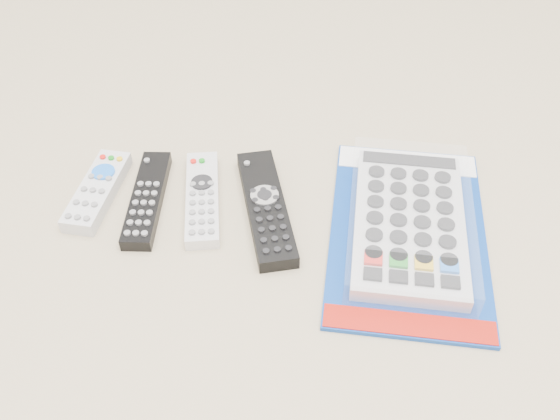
{
  "coord_description": "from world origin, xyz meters",
  "views": [
    {
      "loc": [
        0.05,
        -0.6,
        0.62
      ],
      "look_at": [
        0.04,
        0.01,
        0.01
      ],
      "focal_mm": 40.0,
      "sensor_mm": 36.0,
      "label": 1
    }
  ],
  "objects_px": {
    "remote_silver_dvd": "(202,198)",
    "remote_small_grey": "(97,191)",
    "remote_slim_black": "(147,199)",
    "jumbo_remote_packaged": "(409,221)",
    "remote_large_black": "(266,207)"
  },
  "relations": [
    {
      "from": "remote_silver_dvd",
      "to": "remote_small_grey",
      "type": "bearing_deg",
      "value": 169.8
    },
    {
      "from": "remote_small_grey",
      "to": "remote_silver_dvd",
      "type": "bearing_deg",
      "value": 4.7
    },
    {
      "from": "remote_silver_dvd",
      "to": "jumbo_remote_packaged",
      "type": "relative_size",
      "value": 0.5
    },
    {
      "from": "remote_small_grey",
      "to": "remote_large_black",
      "type": "xyz_separation_m",
      "value": [
        0.24,
        -0.03,
        -0.0
      ]
    },
    {
      "from": "remote_large_black",
      "to": "jumbo_remote_packaged",
      "type": "distance_m",
      "value": 0.2
    },
    {
      "from": "remote_silver_dvd",
      "to": "jumbo_remote_packaged",
      "type": "xyz_separation_m",
      "value": [
        0.28,
        -0.05,
        0.01
      ]
    },
    {
      "from": "remote_slim_black",
      "to": "jumbo_remote_packaged",
      "type": "distance_m",
      "value": 0.37
    },
    {
      "from": "remote_small_grey",
      "to": "remote_slim_black",
      "type": "height_order",
      "value": "remote_small_grey"
    },
    {
      "from": "remote_slim_black",
      "to": "jumbo_remote_packaged",
      "type": "height_order",
      "value": "jumbo_remote_packaged"
    },
    {
      "from": "jumbo_remote_packaged",
      "to": "remote_slim_black",
      "type": "bearing_deg",
      "value": 179.17
    },
    {
      "from": "jumbo_remote_packaged",
      "to": "remote_large_black",
      "type": "bearing_deg",
      "value": 177.09
    },
    {
      "from": "remote_slim_black",
      "to": "remote_silver_dvd",
      "type": "xyz_separation_m",
      "value": [
        0.08,
        0.0,
        0.0
      ]
    },
    {
      "from": "remote_large_black",
      "to": "remote_small_grey",
      "type": "bearing_deg",
      "value": 161.93
    },
    {
      "from": "remote_small_grey",
      "to": "jumbo_remote_packaged",
      "type": "bearing_deg",
      "value": 0.9
    },
    {
      "from": "remote_slim_black",
      "to": "remote_large_black",
      "type": "bearing_deg",
      "value": -4.67
    }
  ]
}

